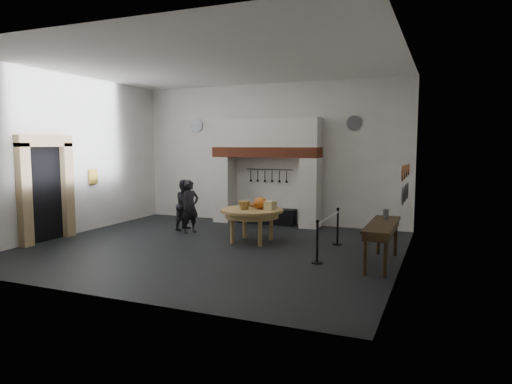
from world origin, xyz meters
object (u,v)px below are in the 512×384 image
at_px(iron_range, 267,216).
at_px(barrier_post_far, 338,227).
at_px(visitor_near, 190,207).
at_px(side_table, 382,225).
at_px(visitor_far, 186,205).
at_px(work_table, 252,210).
at_px(barrier_post_near, 317,243).

xyz_separation_m(iron_range, barrier_post_far, (2.80, -2.19, 0.20)).
distance_m(iron_range, visitor_near, 2.79).
height_order(iron_range, side_table, side_table).
distance_m(visitor_near, side_table, 5.77).
bearing_deg(visitor_far, barrier_post_far, -86.80).
xyz_separation_m(work_table, visitor_near, (-2.12, 0.42, -0.07)).
distance_m(work_table, barrier_post_near, 2.64).
bearing_deg(visitor_far, iron_range, -37.80).
relative_size(iron_range, visitor_near, 1.24).
bearing_deg(work_table, side_table, -17.02).
bearing_deg(side_table, visitor_near, 165.13).
height_order(work_table, visitor_far, visitor_far).
distance_m(visitor_far, barrier_post_far, 4.70).
xyz_separation_m(visitor_near, side_table, (5.58, -1.48, 0.10)).
bearing_deg(side_table, work_table, 162.98).
height_order(work_table, barrier_post_far, barrier_post_far).
relative_size(work_table, side_table, 0.75).
distance_m(visitor_far, side_table, 6.27).
relative_size(visitor_far, barrier_post_far, 1.68).
bearing_deg(work_table, iron_range, 103.27).
distance_m(work_table, side_table, 3.61).
bearing_deg(iron_range, barrier_post_far, -38.07).
bearing_deg(visitor_far, barrier_post_near, -109.34).
relative_size(work_table, visitor_near, 1.07).
bearing_deg(visitor_near, iron_range, -7.95).
bearing_deg(visitor_near, work_table, -76.63).
relative_size(iron_range, work_table, 1.15).
bearing_deg(visitor_far, work_table, -101.38).
bearing_deg(barrier_post_near, visitor_far, 153.97).
relative_size(side_table, barrier_post_far, 2.44).
bearing_deg(side_table, barrier_post_far, 129.13).
xyz_separation_m(side_table, barrier_post_far, (-1.30, 1.60, -0.42)).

